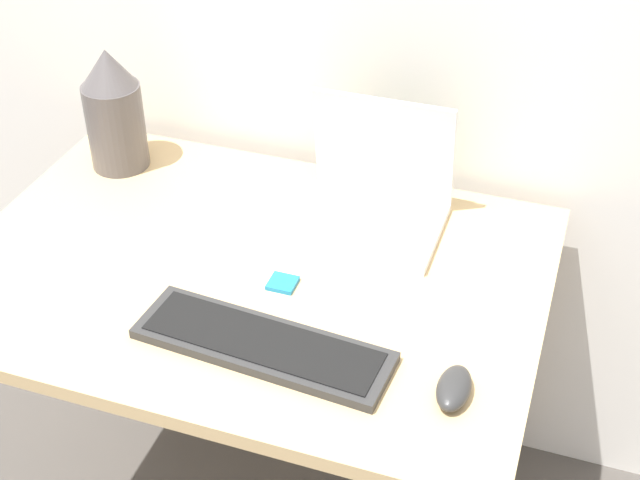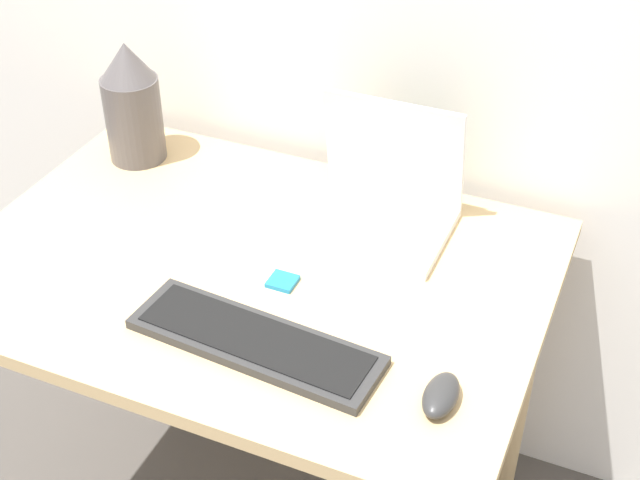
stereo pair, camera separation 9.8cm
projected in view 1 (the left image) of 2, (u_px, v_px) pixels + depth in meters
The scene contains 6 objects.
desk at pixel (252, 306), 1.76m from camera, with size 1.12×0.79×0.78m.
laptop at pixel (373, 197), 1.80m from camera, with size 0.29×0.24×0.26m.
keyboard at pixel (263, 345), 1.51m from camera, with size 0.46×0.17×0.02m.
mouse at pixel (454, 388), 1.42m from camera, with size 0.05×0.10×0.04m.
vase at pixel (114, 110), 1.92m from camera, with size 0.13×0.13×0.28m.
mp3_player at pixel (283, 283), 1.65m from camera, with size 0.05×0.05×0.01m.
Camera 1 is at (0.56, -0.83, 1.82)m, focal length 50.00 mm.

